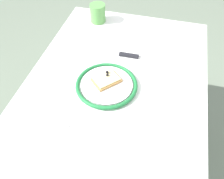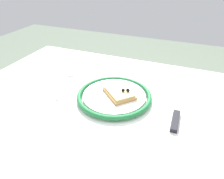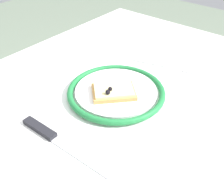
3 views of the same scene
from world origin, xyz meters
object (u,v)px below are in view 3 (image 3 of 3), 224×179
at_px(knife, 50,135).
at_px(plate, 116,92).
at_px(fork, 163,65).
at_px(pizza_slice_near, 112,92).
at_px(dining_table, 104,124).

bearing_deg(knife, plate, 175.66).
distance_m(plate, knife, 0.20).
bearing_deg(fork, pizza_slice_near, -3.27).
xyz_separation_m(dining_table, pizza_slice_near, (0.01, 0.03, 0.13)).
relative_size(knife, fork, 1.21).
bearing_deg(dining_table, pizza_slice_near, 81.24).
relative_size(dining_table, fork, 5.42).
distance_m(dining_table, fork, 0.25).
bearing_deg(plate, fork, 175.08).
xyz_separation_m(pizza_slice_near, knife, (0.18, -0.02, -0.02)).
height_order(plate, fork, plate).
xyz_separation_m(dining_table, knife, (0.19, 0.01, 0.11)).
distance_m(plate, fork, 0.20).
height_order(dining_table, fork, fork).
xyz_separation_m(plate, knife, (0.20, -0.02, -0.01)).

